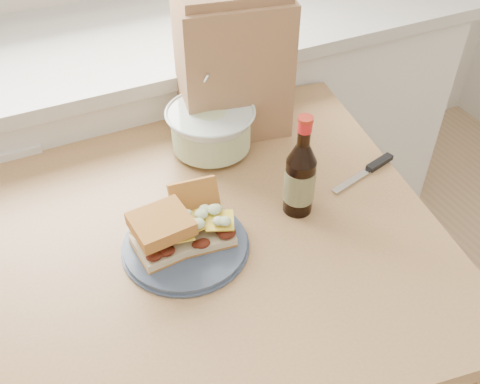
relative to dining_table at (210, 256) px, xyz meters
name	(u,v)px	position (x,y,z in m)	size (l,w,h in m)	color
cabinet_run	(116,165)	(-0.06, 0.72, -0.22)	(2.50, 0.64, 0.94)	silver
dining_table	(210,256)	(0.00, 0.00, 0.00)	(1.11, 1.11, 0.81)	#AD8252
plate	(186,245)	(-0.07, -0.06, 0.13)	(0.26, 0.26, 0.02)	#3E4B64
sandwich_left	(162,233)	(-0.12, -0.05, 0.18)	(0.12, 0.11, 0.08)	beige
sandwich_right	(202,218)	(-0.03, -0.04, 0.17)	(0.12, 0.16, 0.09)	beige
coleslaw_bowl	(211,131)	(0.11, 0.24, 0.18)	(0.22, 0.22, 0.22)	silver
beer_bottle	(300,177)	(0.20, -0.05, 0.21)	(0.07, 0.07, 0.24)	black
knife	(373,167)	(0.43, -0.01, 0.13)	(0.21, 0.07, 0.01)	silver
paper_bag	(233,67)	(0.21, 0.31, 0.30)	(0.27, 0.18, 0.35)	#996B4A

